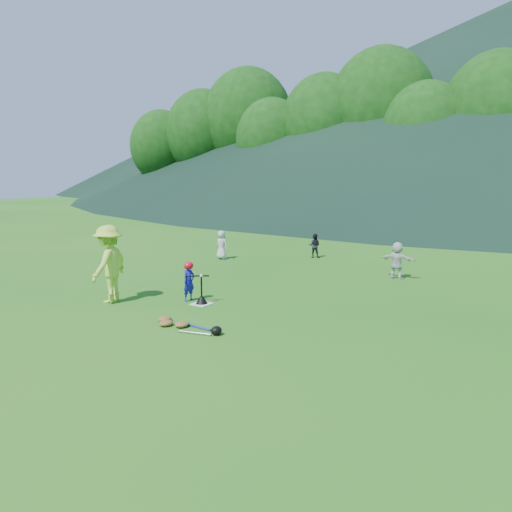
{
  "coord_description": "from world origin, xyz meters",
  "views": [
    {
      "loc": [
        7.88,
        -9.49,
        3.21
      ],
      "look_at": [
        0.0,
        2.5,
        0.9
      ],
      "focal_mm": 35.0,
      "sensor_mm": 36.0,
      "label": 1
    }
  ],
  "objects": [
    {
      "name": "ground",
      "position": [
        0.0,
        0.0,
        0.0
      ],
      "size": [
        120.0,
        120.0,
        0.0
      ],
      "primitive_type": "plane",
      "color": "#1D6216",
      "rests_on": "ground"
    },
    {
      "name": "home_plate",
      "position": [
        0.0,
        0.0,
        0.01
      ],
      "size": [
        0.45,
        0.45,
        0.02
      ],
      "primitive_type": "cube",
      "color": "silver",
      "rests_on": "ground"
    },
    {
      "name": "baseball",
      "position": [
        0.0,
        0.0,
        0.74
      ],
      "size": [
        0.08,
        0.08,
        0.08
      ],
      "primitive_type": "sphere",
      "color": "white",
      "rests_on": "batting_tee"
    },
    {
      "name": "batter_child",
      "position": [
        -0.49,
        0.09,
        0.51
      ],
      "size": [
        0.28,
        0.39,
        1.01
      ],
      "primitive_type": "imported",
      "rotation": [
        0.0,
        0.0,
        1.47
      ],
      "color": "#17199E",
      "rests_on": "ground"
    },
    {
      "name": "adult_coach",
      "position": [
        -2.13,
        -1.09,
        0.99
      ],
      "size": [
        1.06,
        1.44,
        1.98
      ],
      "primitive_type": "imported",
      "rotation": [
        0.0,
        0.0,
        -1.29
      ],
      "color": "#BDE443",
      "rests_on": "ground"
    },
    {
      "name": "fielder_a",
      "position": [
        -3.78,
        5.8,
        0.56
      ],
      "size": [
        0.56,
        0.38,
        1.11
      ],
      "primitive_type": "imported",
      "rotation": [
        0.0,
        0.0,
        3.09
      ],
      "color": "#BCBCBC",
      "rests_on": "ground"
    },
    {
      "name": "fielder_b",
      "position": [
        -0.93,
        8.13,
        0.48
      ],
      "size": [
        0.55,
        0.48,
        0.95
      ],
      "primitive_type": "imported",
      "rotation": [
        0.0,
        0.0,
        3.44
      ],
      "color": "black",
      "rests_on": "ground"
    },
    {
      "name": "fielder_d",
      "position": [
        3.11,
        5.84,
        0.59
      ],
      "size": [
        1.1,
        0.38,
        1.17
      ],
      "primitive_type": "imported",
      "rotation": [
        0.0,
        0.0,
        3.11
      ],
      "color": "silver",
      "rests_on": "ground"
    },
    {
      "name": "batting_tee",
      "position": [
        0.0,
        0.0,
        0.13
      ],
      "size": [
        0.3,
        0.3,
        0.68
      ],
      "color": "black",
      "rests_on": "home_plate"
    },
    {
      "name": "batter_gear",
      "position": [
        -0.47,
        0.09,
        0.91
      ],
      "size": [
        0.71,
        0.32,
        0.37
      ],
      "color": "red",
      "rests_on": "ground"
    },
    {
      "name": "equipment_pile",
      "position": [
        0.88,
        -1.75,
        0.07
      ],
      "size": [
        1.8,
        0.6,
        0.19
      ],
      "color": "olive",
      "rests_on": "ground"
    },
    {
      "name": "outfield_fence",
      "position": [
        0.0,
        28.0,
        0.7
      ],
      "size": [
        70.07,
        0.08,
        1.33
      ],
      "color": "gray",
      "rests_on": "ground"
    },
    {
      "name": "tree_line",
      "position": [
        0.2,
        33.83,
        8.21
      ],
      "size": [
        70.04,
        11.4,
        14.82
      ],
      "color": "#382314",
      "rests_on": "ground"
    },
    {
      "name": "distant_hills",
      "position": [
        -7.63,
        81.81,
        14.98
      ],
      "size": [
        155.0,
        140.0,
        32.0
      ],
      "color": "black",
      "rests_on": "ground"
    }
  ]
}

